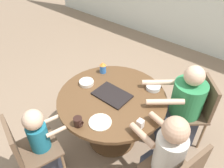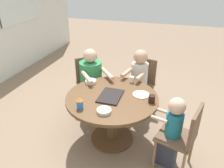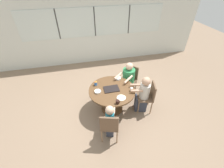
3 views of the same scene
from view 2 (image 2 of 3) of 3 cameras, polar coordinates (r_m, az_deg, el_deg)
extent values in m
plane|color=#8C725B|center=(3.25, 0.00, -13.98)|extent=(16.00, 16.00, 0.00)
cylinder|color=brown|center=(2.84, 0.00, -3.58)|extent=(1.20, 1.20, 0.04)
cylinder|color=brown|center=(3.04, 0.00, -9.28)|extent=(0.14, 0.14, 0.66)
cylinder|color=brown|center=(3.24, 0.00, -13.78)|extent=(0.60, 0.60, 0.03)
cube|color=brown|center=(3.67, -5.58, -0.19)|extent=(0.56, 0.56, 0.03)
cube|color=brown|center=(3.73, -6.63, 4.01)|extent=(0.28, 0.31, 0.42)
cylinder|color=#8C6B4C|center=(3.70, -2.06, -4.01)|extent=(0.03, 0.03, 0.44)
cylinder|color=#8C6B4C|center=(3.60, -7.09, -5.12)|extent=(0.03, 0.03, 0.44)
cylinder|color=#8C6B4C|center=(3.97, -3.90, -1.66)|extent=(0.03, 0.03, 0.44)
cylinder|color=#8C6B4C|center=(3.89, -8.61, -2.63)|extent=(0.03, 0.03, 0.44)
cube|color=brown|center=(3.64, 7.25, -0.59)|extent=(0.49, 0.49, 0.03)
cube|color=brown|center=(3.69, 8.63, 3.59)|extent=(0.13, 0.38, 0.42)
cylinder|color=#8C6B4C|center=(3.56, 8.36, -5.65)|extent=(0.03, 0.03, 0.44)
cylinder|color=#8C6B4C|center=(3.68, 3.52, -4.19)|extent=(0.03, 0.03, 0.44)
cylinder|color=#8C6B4C|center=(3.83, 10.43, -3.25)|extent=(0.03, 0.03, 0.44)
cylinder|color=#8C6B4C|center=(3.94, 5.86, -1.97)|extent=(0.03, 0.03, 0.44)
cube|color=brown|center=(2.68, 16.30, -13.07)|extent=(0.50, 0.50, 0.03)
cube|color=brown|center=(2.52, 20.87, -10.39)|extent=(0.37, 0.14, 0.42)
cylinder|color=#8C6B4C|center=(2.75, 10.96, -17.66)|extent=(0.03, 0.03, 0.44)
cylinder|color=#8C6B4C|center=(2.99, 13.64, -13.61)|extent=(0.03, 0.03, 0.44)
cylinder|color=#8C6B4C|center=(2.69, 17.99, -20.00)|extent=(0.03, 0.03, 0.44)
cylinder|color=#8C6B4C|center=(2.94, 20.03, -15.61)|extent=(0.03, 0.03, 0.44)
cube|color=#333847|center=(3.69, -4.86, -3.95)|extent=(0.53, 0.52, 0.46)
cylinder|color=#2D844C|center=(3.54, -5.52, 2.64)|extent=(0.36, 0.36, 0.41)
sphere|color=#DBB293|center=(3.42, -5.75, 7.37)|extent=(0.21, 0.21, 0.21)
cylinder|color=#DBB293|center=(3.29, -1.26, 2.73)|extent=(0.33, 0.30, 0.06)
cylinder|color=#DBB293|center=(3.19, -6.55, 1.74)|extent=(0.33, 0.30, 0.06)
cube|color=#333847|center=(3.67, 6.44, -4.19)|extent=(0.36, 0.31, 0.46)
cylinder|color=beige|center=(3.51, 7.18, 2.28)|extent=(0.26, 0.26, 0.41)
sphere|color=tan|center=(3.39, 7.49, 7.08)|extent=(0.22, 0.22, 0.22)
cylinder|color=tan|center=(3.23, 7.51, 2.03)|extent=(0.30, 0.13, 0.06)
cylinder|color=tan|center=(3.33, 3.81, 2.96)|extent=(0.30, 0.13, 0.06)
cube|color=#333847|center=(2.84, 14.17, -15.97)|extent=(0.23, 0.27, 0.46)
cylinder|color=#1E7089|center=(2.59, 15.92, -10.09)|extent=(0.19, 0.19, 0.30)
sphere|color=#DBB293|center=(2.46, 16.64, -5.58)|extent=(0.19, 0.19, 0.19)
cylinder|color=#DBB293|center=(2.53, 11.97, -8.88)|extent=(0.10, 0.21, 0.04)
cylinder|color=#DBB293|center=(2.66, 13.41, -6.99)|extent=(0.10, 0.21, 0.04)
cube|color=black|center=(2.82, -0.39, -3.15)|extent=(0.39, 0.27, 0.02)
cylinder|color=black|center=(2.73, 10.35, -3.84)|extent=(0.08, 0.08, 0.09)
torus|color=black|center=(2.76, 10.47, -3.40)|extent=(0.01, 0.06, 0.06)
cylinder|color=blue|center=(2.59, -8.39, -5.36)|extent=(0.08, 0.08, 0.11)
cone|color=orange|center=(2.55, -8.50, -3.97)|extent=(0.08, 0.08, 0.04)
cube|color=silver|center=(3.18, 5.20, 1.22)|extent=(0.06, 0.06, 0.09)
cylinder|color=silver|center=(2.51, -2.10, -7.04)|extent=(0.17, 0.17, 0.04)
cylinder|color=silver|center=(3.16, -5.59, 0.63)|extent=(0.16, 0.16, 0.05)
cylinder|color=beige|center=(2.88, 7.61, -2.75)|extent=(0.22, 0.22, 0.01)
camera|label=1|loc=(3.52, 31.09, 26.67)|focal=35.00mm
camera|label=3|loc=(2.90, 81.79, 28.24)|focal=24.00mm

